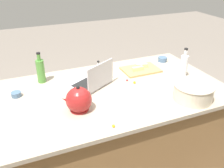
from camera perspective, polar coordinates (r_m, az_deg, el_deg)
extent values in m
cube|color=olive|center=(2.23, 0.00, -11.83)|extent=(1.76, 1.00, 0.87)
cube|color=tan|center=(1.98, 0.00, -1.67)|extent=(1.82, 1.06, 0.03)
cube|color=#B7B7BC|center=(2.05, -5.06, 0.06)|extent=(0.38, 0.35, 0.02)
cube|color=black|center=(2.05, -5.28, 0.40)|extent=(0.31, 0.27, 0.00)
cube|color=#B7B7BC|center=(1.93, -2.64, 1.99)|extent=(0.26, 0.16, 0.20)
cube|color=silver|center=(1.94, -2.77, 2.03)|extent=(0.23, 0.14, 0.18)
cylinder|color=beige|center=(1.91, 18.24, -1.83)|extent=(0.28, 0.28, 0.12)
cylinder|color=black|center=(1.90, 18.27, -1.67)|extent=(0.23, 0.23, 0.11)
torus|color=beige|center=(1.88, 18.51, -0.23)|extent=(0.29, 0.29, 0.02)
cylinder|color=#4C8C38|center=(2.13, -16.14, 2.84)|extent=(0.07, 0.07, 0.20)
cylinder|color=#4C8C38|center=(2.09, -16.58, 5.97)|extent=(0.03, 0.03, 0.06)
cylinder|color=black|center=(2.08, -16.70, 6.83)|extent=(0.03, 0.03, 0.01)
cylinder|color=white|center=(2.22, 16.21, 3.82)|extent=(0.06, 0.06, 0.20)
cylinder|color=white|center=(2.17, 16.65, 6.92)|extent=(0.03, 0.03, 0.06)
cylinder|color=black|center=(2.16, 16.77, 7.77)|extent=(0.03, 0.03, 0.01)
cylinder|color=maroon|center=(1.73, -7.52, -5.77)|extent=(0.13, 0.13, 0.01)
sphere|color=maroon|center=(1.69, -7.67, -3.64)|extent=(0.18, 0.18, 0.18)
cone|color=maroon|center=(1.67, -10.54, -3.67)|extent=(0.08, 0.03, 0.07)
sphere|color=black|center=(1.65, -7.87, -0.86)|extent=(0.02, 0.02, 0.02)
cube|color=tan|center=(2.31, 6.63, 3.31)|extent=(0.34, 0.23, 0.02)
cube|color=#F4E58C|center=(2.33, 6.90, 4.21)|extent=(0.11, 0.05, 0.04)
cube|color=#F4E58C|center=(2.27, 5.95, 3.55)|extent=(0.11, 0.04, 0.04)
cylinder|color=slate|center=(2.55, 11.59, 5.61)|extent=(0.09, 0.09, 0.04)
cylinder|color=slate|center=(2.00, -21.27, -2.24)|extent=(0.07, 0.07, 0.04)
cone|color=#B2B2B7|center=(2.33, -3.17, 4.38)|extent=(0.07, 0.07, 0.07)
cylinder|color=black|center=(2.32, -3.19, 5.22)|extent=(0.02, 0.02, 0.01)
sphere|color=red|center=(2.11, 3.50, 0.89)|extent=(0.02, 0.02, 0.02)
sphere|color=orange|center=(2.27, -5.60, 2.89)|extent=(0.02, 0.02, 0.02)
sphere|color=yellow|center=(2.07, 5.21, 0.39)|extent=(0.02, 0.02, 0.02)
sphere|color=yellow|center=(1.55, 0.34, -9.67)|extent=(0.02, 0.02, 0.02)
sphere|color=green|center=(2.50, 16.03, 4.32)|extent=(0.02, 0.02, 0.02)
sphere|color=green|center=(2.28, -4.33, 3.10)|extent=(0.02, 0.02, 0.02)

